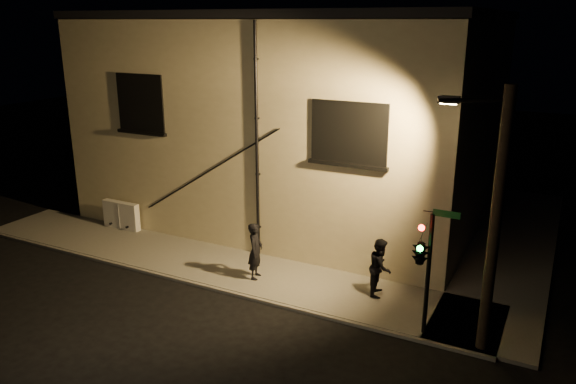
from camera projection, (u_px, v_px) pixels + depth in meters
The scene contains 8 objects.
ground at pixel (262, 301), 17.60m from camera, with size 90.00×90.00×0.00m, color black.
sidewalk at pixel (349, 256), 20.79m from camera, with size 21.00×16.00×0.12m.
building at pixel (302, 114), 25.27m from camera, with size 16.20×12.23×8.80m.
utility_cabinet at pixel (121, 215), 23.30m from camera, with size 1.74×0.29×1.14m, color silver.
pedestrian_a at pixel (255, 251), 18.68m from camera, with size 0.71×0.46×1.94m, color black.
pedestrian_b at pixel (380, 267), 17.56m from camera, with size 0.90×0.70×1.85m, color black.
traffic_signal at pixel (421, 251), 14.91m from camera, with size 1.24×2.14×3.63m.
streetlamp_pole at pixel (492, 217), 13.97m from camera, with size 2.02×1.39×7.04m.
Camera 1 is at (7.96, -13.70, 8.44)m, focal length 35.00 mm.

